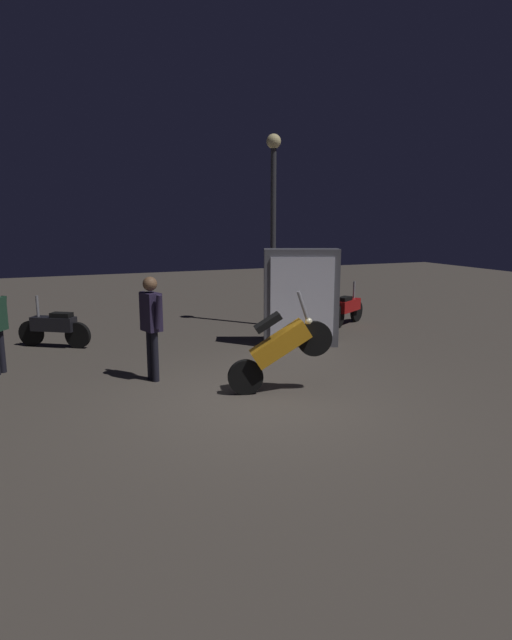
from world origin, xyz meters
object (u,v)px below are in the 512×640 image
Objects in this scene: motorcycle_red_parked_left at (348,308)px; person_bystander_far at (151,319)px; kiosk_billboard at (301,298)px; motorcycle_black_parked_right at (54,327)px; streetlamp_near at (273,206)px; motorcycle_orange_foreground at (280,347)px.

motorcycle_red_parked_left is 6.37m from person_bystander_far.
motorcycle_red_parked_left is 2.71m from kiosk_billboard.
motorcycle_black_parked_right is at bearing -82.86° from person_bystander_far.
motorcycle_red_parked_left is 0.31× the size of streetlamp_near.
person_bystander_far is at bearing 174.83° from motorcycle_red_parked_left.
motorcycle_red_parked_left is 3.26m from streetlamp_near.
person_bystander_far is at bearing 154.36° from motorcycle_orange_foreground.
person_bystander_far is (-5.67, -2.83, 0.64)m from motorcycle_red_parked_left.
person_bystander_far reaches higher than motorcycle_black_parked_right.
person_bystander_far reaches higher than motorcycle_orange_foreground.
motorcycle_orange_foreground is 1.12× the size of motorcycle_red_parked_left.
motorcycle_red_parked_left is 1.01× the size of motorcycle_black_parked_right.
motorcycle_orange_foreground is 0.92× the size of person_bystander_far.
person_bystander_far is at bearing -137.63° from streetlamp_near.
kiosk_billboard is (-2.16, -1.52, 0.61)m from motorcycle_red_parked_left.
motorcycle_red_parked_left is 0.70× the size of kiosk_billboard.
kiosk_billboard reaches higher than motorcycle_orange_foreground.
streetlamp_near reaches higher than person_bystander_far.
motorcycle_black_parked_right is at bearing -176.74° from streetlamp_near.
motorcycle_orange_foreground is 5.79m from streetlamp_near.
motorcycle_orange_foreground is 0.78× the size of kiosk_billboard.
motorcycle_orange_foreground is 2.26m from person_bystander_far.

